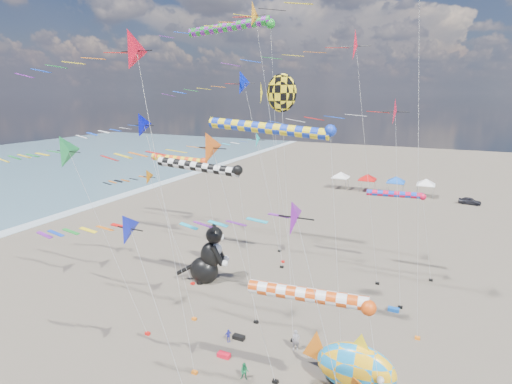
{
  "coord_description": "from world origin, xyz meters",
  "views": [
    {
      "loc": [
        10.36,
        -14.21,
        17.79
      ],
      "look_at": [
        -1.68,
        12.0,
        10.64
      ],
      "focal_mm": 28.0,
      "sensor_mm": 36.0,
      "label": 1
    }
  ],
  "objects_px": {
    "child_green": "(245,371)",
    "parked_car": "(470,201)",
    "fish_inflatable": "(355,368)",
    "person_adult": "(296,340)",
    "cat_inflatable": "(206,253)",
    "child_blue": "(228,336)"
  },
  "relations": [
    {
      "from": "child_green",
      "to": "child_blue",
      "type": "xyz_separation_m",
      "value": [
        -2.85,
        3.09,
        -0.08
      ]
    },
    {
      "from": "child_green",
      "to": "parked_car",
      "type": "bearing_deg",
      "value": 62.56
    },
    {
      "from": "child_green",
      "to": "child_blue",
      "type": "distance_m",
      "value": 4.2
    },
    {
      "from": "person_adult",
      "to": "child_blue",
      "type": "height_order",
      "value": "person_adult"
    },
    {
      "from": "fish_inflatable",
      "to": "person_adult",
      "type": "xyz_separation_m",
      "value": [
        -4.54,
        2.2,
        -0.77
      ]
    },
    {
      "from": "child_blue",
      "to": "parked_car",
      "type": "xyz_separation_m",
      "value": [
        18.21,
        49.55,
        0.07
      ]
    },
    {
      "from": "fish_inflatable",
      "to": "child_green",
      "type": "distance_m",
      "value": 6.88
    },
    {
      "from": "child_green",
      "to": "parked_car",
      "type": "height_order",
      "value": "child_green"
    },
    {
      "from": "cat_inflatable",
      "to": "child_blue",
      "type": "height_order",
      "value": "cat_inflatable"
    },
    {
      "from": "person_adult",
      "to": "child_green",
      "type": "height_order",
      "value": "person_adult"
    },
    {
      "from": "cat_inflatable",
      "to": "child_green",
      "type": "relative_size",
      "value": 5.11
    },
    {
      "from": "child_blue",
      "to": "parked_car",
      "type": "distance_m",
      "value": 52.79
    },
    {
      "from": "person_adult",
      "to": "parked_car",
      "type": "xyz_separation_m",
      "value": [
        13.39,
        48.4,
        -0.2
      ]
    },
    {
      "from": "person_adult",
      "to": "parked_car",
      "type": "relative_size",
      "value": 0.46
    },
    {
      "from": "fish_inflatable",
      "to": "cat_inflatable",
      "type": "bearing_deg",
      "value": 151.08
    },
    {
      "from": "fish_inflatable",
      "to": "child_blue",
      "type": "height_order",
      "value": "fish_inflatable"
    },
    {
      "from": "person_adult",
      "to": "parked_car",
      "type": "bearing_deg",
      "value": 50.07
    },
    {
      "from": "fish_inflatable",
      "to": "parked_car",
      "type": "height_order",
      "value": "fish_inflatable"
    },
    {
      "from": "cat_inflatable",
      "to": "child_green",
      "type": "distance_m",
      "value": 14.52
    },
    {
      "from": "cat_inflatable",
      "to": "parked_car",
      "type": "bearing_deg",
      "value": 37.84
    },
    {
      "from": "person_adult",
      "to": "child_green",
      "type": "relative_size",
      "value": 1.33
    },
    {
      "from": "parked_car",
      "to": "child_blue",
      "type": "bearing_deg",
      "value": 167.24
    }
  ]
}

